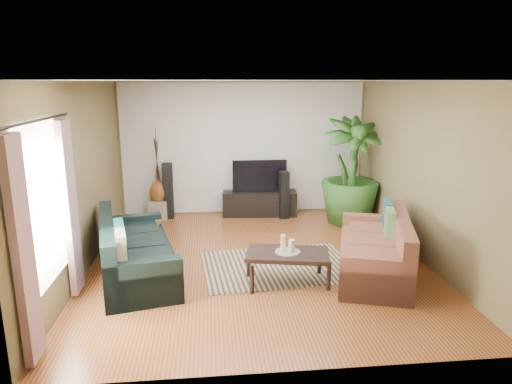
{
  "coord_description": "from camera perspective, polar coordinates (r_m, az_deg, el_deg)",
  "views": [
    {
      "loc": [
        -0.69,
        -6.51,
        2.69
      ],
      "look_at": [
        0.0,
        0.2,
        1.05
      ],
      "focal_mm": 32.0,
      "sensor_mm": 36.0,
      "label": 1
    }
  ],
  "objects": [
    {
      "name": "ceiling",
      "position": [
        6.55,
        0.18,
        13.75
      ],
      "size": [
        5.5,
        5.5,
        0.0
      ],
      "primitive_type": "plane",
      "rotation": [
        3.14,
        0.0,
        0.0
      ],
      "color": "white",
      "rests_on": "ground"
    },
    {
      "name": "speaker_left",
      "position": [
        9.3,
        -10.93,
        0.15
      ],
      "size": [
        0.21,
        0.23,
        1.12
      ],
      "primitive_type": "cube",
      "rotation": [
        0.0,
        0.0,
        0.03
      ],
      "color": "black",
      "rests_on": "floor"
    },
    {
      "name": "vase",
      "position": [
        9.33,
        -12.1,
        -0.02
      ],
      "size": [
        0.34,
        0.34,
        0.47
      ],
      "primitive_type": "ellipsoid",
      "color": "brown",
      "rests_on": "pedestal"
    },
    {
      "name": "sofa_left",
      "position": [
        6.68,
        -14.68,
        -6.62
      ],
      "size": [
        1.41,
        2.35,
        0.85
      ],
      "primitive_type": "cube",
      "rotation": [
        0.0,
        0.0,
        1.8
      ],
      "color": "black",
      "rests_on": "floor"
    },
    {
      "name": "coffee_table",
      "position": [
        6.3,
        3.94,
        -9.43
      ],
      "size": [
        1.2,
        0.81,
        0.45
      ],
      "primitive_type": "cube",
      "rotation": [
        0.0,
        0.0,
        -0.2
      ],
      "color": "black",
      "rests_on": "floor"
    },
    {
      "name": "candle_mid",
      "position": [
        6.15,
        4.43,
        -6.77
      ],
      "size": [
        0.07,
        0.07,
        0.17
      ],
      "primitive_type": "cylinder",
      "color": "beige",
      "rests_on": "candle_tray"
    },
    {
      "name": "pedestal",
      "position": [
        9.41,
        -11.99,
        -2.1
      ],
      "size": [
        0.43,
        0.43,
        0.37
      ],
      "primitive_type": "cube",
      "rotation": [
        0.0,
        0.0,
        -0.21
      ],
      "color": "gray",
      "rests_on": "floor"
    },
    {
      "name": "wall_back",
      "position": [
        9.39,
        -1.59,
        5.44
      ],
      "size": [
        5.0,
        0.0,
        5.0
      ],
      "primitive_type": "plane",
      "rotation": [
        1.57,
        0.0,
        0.0
      ],
      "color": "brown",
      "rests_on": "ground"
    },
    {
      "name": "backwall_panel",
      "position": [
        9.38,
        -1.59,
        5.43
      ],
      "size": [
        4.9,
        0.0,
        4.9
      ],
      "primitive_type": "plane",
      "rotation": [
        1.57,
        0.0,
        0.0
      ],
      "color": "white",
      "rests_on": "ground"
    },
    {
      "name": "speaker_right",
      "position": [
        9.14,
        3.49,
        -0.38
      ],
      "size": [
        0.2,
        0.22,
        0.96
      ],
      "primitive_type": "cube",
      "rotation": [
        0.0,
        0.0,
        0.18
      ],
      "color": "black",
      "rests_on": "floor"
    },
    {
      "name": "curtain_far",
      "position": [
        6.12,
        -22.18,
        -1.94
      ],
      "size": [
        0.08,
        0.35,
        2.2
      ],
      "primitive_type": "cube",
      "color": "gray",
      "rests_on": "ground"
    },
    {
      "name": "television",
      "position": [
        9.26,
        0.45,
        2.04
      ],
      "size": [
        1.1,
        0.06,
        0.65
      ],
      "primitive_type": "cube",
      "color": "black",
      "rests_on": "tv_stand"
    },
    {
      "name": "candle_tall",
      "position": [
        6.19,
        3.4,
        -6.37
      ],
      "size": [
        0.07,
        0.07,
        0.22
      ],
      "primitive_type": "cylinder",
      "color": "beige",
      "rests_on": "candle_tray"
    },
    {
      "name": "curtain_near",
      "position": [
        4.77,
        -27.1,
        -6.74
      ],
      "size": [
        0.08,
        0.35,
        2.2
      ],
      "primitive_type": "cube",
      "color": "gray",
      "rests_on": "ground"
    },
    {
      "name": "sofa_right",
      "position": [
        6.74,
        14.51,
        -6.43
      ],
      "size": [
        1.49,
        2.22,
        0.85
      ],
      "primitive_type": "cube",
      "rotation": [
        0.0,
        0.0,
        -1.88
      ],
      "color": "brown",
      "rests_on": "floor"
    },
    {
      "name": "wall_front",
      "position": [
        4.05,
        4.28,
        -5.67
      ],
      "size": [
        5.0,
        0.0,
        5.0
      ],
      "primitive_type": "plane",
      "rotation": [
        -1.57,
        0.0,
        0.0
      ],
      "color": "brown",
      "rests_on": "ground"
    },
    {
      "name": "wall_right",
      "position": [
        7.38,
        19.89,
        2.37
      ],
      "size": [
        0.0,
        5.5,
        5.5
      ],
      "primitive_type": "plane",
      "rotation": [
        1.57,
        0.0,
        -1.57
      ],
      "color": "brown",
      "rests_on": "ground"
    },
    {
      "name": "plant_pot",
      "position": [
        9.11,
        11.52,
        -2.83
      ],
      "size": [
        0.38,
        0.38,
        0.29
      ],
      "primitive_type": "cylinder",
      "color": "black",
      "rests_on": "floor"
    },
    {
      "name": "curtain_rod",
      "position": [
        5.23,
        -25.56,
        8.07
      ],
      "size": [
        0.03,
        1.9,
        0.03
      ],
      "primitive_type": "cylinder",
      "rotation": [
        1.57,
        0.0,
        0.0
      ],
      "color": "black",
      "rests_on": "ground"
    },
    {
      "name": "candle_short",
      "position": [
        6.25,
        4.53,
        -6.57
      ],
      "size": [
        0.07,
        0.07,
        0.14
      ],
      "primitive_type": "cylinder",
      "color": "white",
      "rests_on": "candle_tray"
    },
    {
      "name": "window_pane",
      "position": [
        5.39,
        -25.09,
        -1.51
      ],
      "size": [
        0.0,
        1.8,
        1.8
      ],
      "primitive_type": "plane",
      "rotation": [
        1.57,
        0.0,
        1.57
      ],
      "color": "white",
      "rests_on": "ground"
    },
    {
      "name": "area_rug",
      "position": [
        6.92,
        2.76,
        -9.19
      ],
      "size": [
        2.35,
        1.76,
        0.01
      ],
      "primitive_type": "cube",
      "rotation": [
        0.0,
        0.0,
        0.09
      ],
      "color": "tan",
      "rests_on": "floor"
    },
    {
      "name": "floor",
      "position": [
        7.08,
        0.17,
        -8.67
      ],
      "size": [
        5.5,
        5.5,
        0.0
      ],
      "primitive_type": "plane",
      "color": "#975127",
      "rests_on": "ground"
    },
    {
      "name": "side_table",
      "position": [
        7.83,
        -13.45,
        -4.85
      ],
      "size": [
        0.53,
        0.53,
        0.51
      ],
      "primitive_type": "cube",
      "rotation": [
        0.0,
        0.0,
        0.09
      ],
      "color": "brown",
      "rests_on": "floor"
    },
    {
      "name": "candle_tray",
      "position": [
        6.21,
        3.98,
        -7.46
      ],
      "size": [
        0.34,
        0.34,
        0.01
      ],
      "primitive_type": "cylinder",
      "color": "gray",
      "rests_on": "coffee_table"
    },
    {
      "name": "tv_stand",
      "position": [
        9.39,
        0.45,
        -1.4
      ],
      "size": [
        1.53,
        0.57,
        0.5
      ],
      "primitive_type": "cube",
      "rotation": [
        0.0,
        0.0,
        -0.08
      ],
      "color": "black",
      "rests_on": "floor"
    },
    {
      "name": "potted_plant",
      "position": [
        8.91,
        11.79,
        2.6
      ],
      "size": [
        1.29,
        1.29,
        2.05
      ],
      "primitive_type": "imported",
      "rotation": [
        0.0,
        0.0,
        0.14
      ],
      "color": "#26541C",
      "rests_on": "floor"
    },
    {
      "name": "wall_left",
      "position": [
        6.89,
        -20.98,
        1.53
      ],
      "size": [
        0.0,
        5.5,
        5.5
      ],
      "primitive_type": "plane",
      "rotation": [
        1.57,
        0.0,
        1.57
      ],
      "color": "brown",
      "rests_on": "ground"
    }
  ]
}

